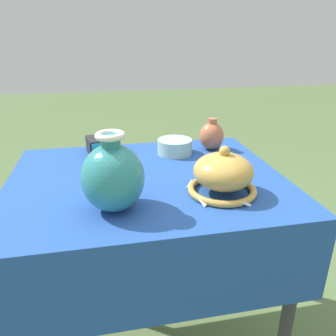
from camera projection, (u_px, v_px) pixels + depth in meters
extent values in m
plane|color=#567042|center=(151.00, 336.00, 1.48)|extent=(14.00, 14.00, 0.00)
cylinder|color=#38383D|center=(288.00, 316.00, 1.11)|extent=(0.04, 0.04, 0.75)
cylinder|color=#38383D|center=(50.00, 235.00, 1.56)|extent=(0.04, 0.04, 0.75)
cylinder|color=#38383D|center=(221.00, 217.00, 1.71)|extent=(0.04, 0.04, 0.75)
cube|color=#38383D|center=(147.00, 182.00, 1.19)|extent=(0.95, 0.76, 0.03)
cube|color=#234C9E|center=(147.00, 177.00, 1.18)|extent=(0.97, 0.78, 0.01)
cube|color=#234C9E|center=(168.00, 284.00, 0.87)|extent=(0.97, 0.01, 0.29)
ellipsoid|color=teal|center=(113.00, 178.00, 0.92)|extent=(0.18, 0.18, 0.20)
cylinder|color=teal|center=(110.00, 141.00, 0.88)|extent=(0.05, 0.05, 0.03)
torus|color=white|center=(110.00, 135.00, 0.88)|extent=(0.08, 0.08, 0.02)
torus|color=gold|center=(222.00, 190.00, 1.05)|extent=(0.22, 0.22, 0.02)
ellipsoid|color=gold|center=(223.00, 171.00, 1.03)|extent=(0.19, 0.19, 0.11)
sphere|color=gold|center=(225.00, 151.00, 1.01)|extent=(0.03, 0.03, 0.03)
cone|color=white|center=(254.00, 187.00, 1.08)|extent=(0.01, 0.04, 0.03)
cone|color=white|center=(221.00, 176.00, 1.16)|extent=(0.04, 0.02, 0.03)
cone|color=white|center=(190.00, 184.00, 1.10)|extent=(0.03, 0.04, 0.03)
cone|color=white|center=(201.00, 201.00, 0.98)|extent=(0.03, 0.04, 0.03)
cone|color=white|center=(245.00, 204.00, 0.97)|extent=(0.04, 0.02, 0.03)
cube|color=#232328|center=(102.00, 145.00, 1.41)|extent=(0.14, 0.13, 0.07)
cube|color=teal|center=(105.00, 149.00, 1.36)|extent=(0.11, 0.03, 0.06)
cylinder|color=#A8CCB7|center=(175.00, 147.00, 1.40)|extent=(0.15, 0.15, 0.06)
ellipsoid|color=#BC6642|center=(212.00, 136.00, 1.44)|extent=(0.11, 0.11, 0.12)
cylinder|color=#BC6642|center=(212.00, 121.00, 1.41)|extent=(0.04, 0.04, 0.02)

